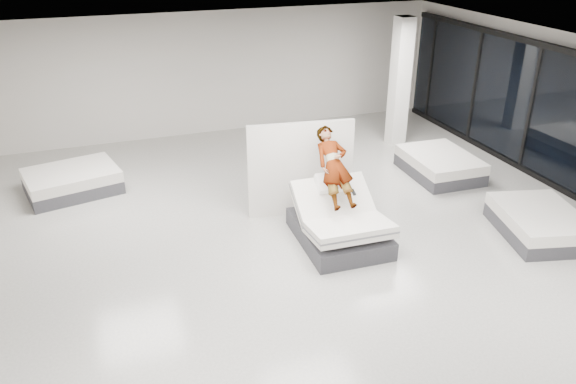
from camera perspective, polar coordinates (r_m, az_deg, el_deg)
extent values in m
plane|color=beige|center=(9.68, 3.18, -6.75)|extent=(14.00, 14.00, 0.00)
plane|color=black|center=(8.42, 3.71, 11.97)|extent=(14.00, 14.00, 0.00)
cube|color=beige|center=(15.29, -7.01, 11.91)|extent=(12.00, 0.04, 3.20)
cube|color=#3A3A3F|center=(10.13, 5.17, -4.18)|extent=(1.46, 1.91, 0.33)
cube|color=white|center=(10.16, 4.56, -0.84)|extent=(1.43, 0.94, 0.68)
cube|color=slate|center=(10.16, 4.56, -0.84)|extent=(1.44, 0.86, 0.54)
cube|color=white|center=(9.61, 6.27, -3.74)|extent=(1.43, 1.00, 0.33)
cube|color=slate|center=(9.61, 6.27, -3.74)|extent=(1.45, 0.99, 0.16)
cube|color=white|center=(10.16, 4.31, 0.99)|extent=(0.53, 0.40, 0.31)
imported|color=slate|center=(9.93, 4.73, 1.58)|extent=(0.63, 1.38, 1.43)
cube|color=black|center=(9.79, 6.66, -0.02)|extent=(0.05, 0.14, 0.08)
cube|color=silver|center=(10.76, 1.31, 2.36)|extent=(2.05, 0.37, 1.86)
cube|color=#3A3A3F|center=(13.20, 15.09, 2.24)|extent=(1.41, 1.85, 0.27)
cube|color=white|center=(13.11, 15.22, 3.23)|extent=(1.41, 1.85, 0.23)
cube|color=#3A3A3F|center=(11.28, 24.07, -3.40)|extent=(1.71, 2.03, 0.26)
cube|color=white|center=(11.17, 24.29, -2.31)|extent=(1.71, 2.03, 0.22)
cube|color=#3A3A3F|center=(12.78, -20.98, 0.58)|extent=(2.07, 1.73, 0.27)
cube|color=white|center=(12.68, -21.15, 1.61)|extent=(2.07, 1.73, 0.23)
cube|color=white|center=(14.48, 11.28, 10.84)|extent=(0.40, 0.40, 3.20)
cube|color=black|center=(13.71, 23.48, 7.73)|extent=(0.09, 0.08, 2.80)
cube|color=black|center=(15.17, 18.50, 10.10)|extent=(0.09, 0.08, 2.80)
cube|color=black|center=(16.74, 14.38, 11.98)|extent=(0.09, 0.08, 2.80)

